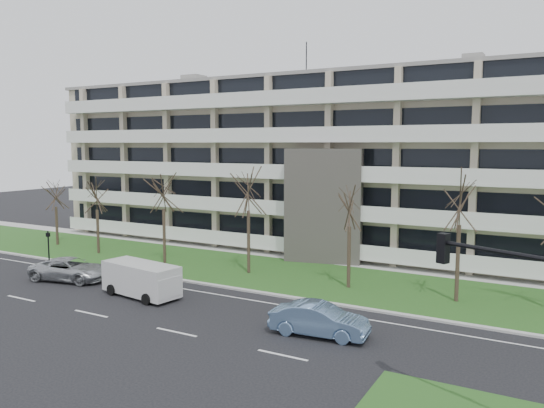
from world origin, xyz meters
The scene contains 17 objects.
ground centered at (0.00, 0.00, 0.00)m, with size 160.00×160.00×0.00m, color black.
grass_verge centered at (0.00, 13.00, 0.03)m, with size 90.00×10.00×0.06m, color #24541C.
curb centered at (0.00, 8.00, 0.06)m, with size 90.00×0.35×0.12m, color #B2B2AD.
sidewalk centered at (0.00, 18.50, 0.04)m, with size 90.00×2.00×0.08m, color #B2B2AD.
lane_edge_line centered at (0.00, 6.50, 0.01)m, with size 90.00×0.12×0.01m, color white.
apartment_building centered at (-0.01, 25.32, 7.61)m, with size 60.50×15.10×18.75m.
silver_pickup centered at (-12.88, 4.48, 0.77)m, with size 2.56×5.55×1.54m, color #ACAFB3.
blue_sedan centered at (6.42, 3.05, 0.80)m, with size 1.69×4.84×1.59m, color #6F94C2.
white_van centered at (-5.86, 3.91, 1.23)m, with size 5.53×2.76×2.06m.
traffic_signal centered at (16.14, -2.87, 4.17)m, with size 5.17×2.44×6.45m.
pedestrian_signal centered at (-17.65, 6.50, 1.76)m, with size 0.29×0.25×2.76m.
tree_0 centered at (-24.36, 12.71, 5.00)m, with size 3.22×3.22×6.43m.
tree_1 centered at (-18.08, 11.81, 5.26)m, with size 3.39×3.39×6.77m.
tree_2 centered at (-10.58, 11.59, 6.00)m, with size 3.86×3.86×7.72m.
tree_3 centered at (-3.16, 12.09, 6.38)m, with size 4.10×4.10×8.20m.
tree_4 centered at (4.60, 11.87, 5.63)m, with size 3.62×3.62×7.25m.
tree_5 centered at (11.31, 12.08, 6.45)m, with size 4.14×4.14×8.29m.
Camera 1 is at (16.56, -20.06, 9.36)m, focal length 35.00 mm.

